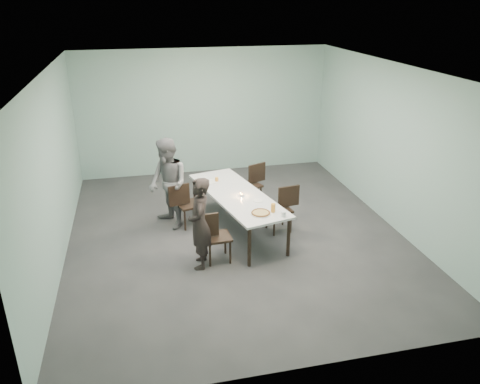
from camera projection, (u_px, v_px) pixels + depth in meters
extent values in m
plane|color=#333335|center=(236.00, 234.00, 8.71)|extent=(7.00, 7.00, 0.00)
cube|color=#90B5AD|center=(204.00, 112.00, 11.27)|extent=(6.00, 0.02, 3.00)
cube|color=#90B5AD|center=(305.00, 260.00, 4.98)|extent=(6.00, 0.02, 3.00)
cube|color=#90B5AD|center=(53.00, 171.00, 7.51)|extent=(0.02, 7.00, 3.00)
cube|color=#90B5AD|center=(392.00, 146.00, 8.74)|extent=(0.02, 7.00, 3.00)
cube|color=white|center=(235.00, 69.00, 7.54)|extent=(6.00, 7.00, 0.02)
cube|color=white|center=(237.00, 195.00, 8.56)|extent=(1.47, 2.74, 0.04)
cylinder|color=black|center=(249.00, 247.00, 7.54)|extent=(0.06, 0.06, 0.71)
cylinder|color=black|center=(195.00, 194.00, 9.56)|extent=(0.06, 0.06, 0.71)
cylinder|color=black|center=(289.00, 237.00, 7.84)|extent=(0.06, 0.06, 0.71)
cylinder|color=black|center=(228.00, 188.00, 9.86)|extent=(0.06, 0.06, 0.71)
cube|color=black|center=(218.00, 237.00, 7.69)|extent=(0.44, 0.44, 0.04)
cube|color=black|center=(206.00, 225.00, 7.55)|extent=(0.42, 0.06, 0.40)
cylinder|color=black|center=(210.00, 255.00, 7.59)|extent=(0.04, 0.04, 0.41)
cylinder|color=black|center=(206.00, 245.00, 7.89)|extent=(0.04, 0.04, 0.41)
cylinder|color=black|center=(230.00, 252.00, 7.67)|extent=(0.04, 0.04, 0.41)
cylinder|color=black|center=(225.00, 243.00, 7.97)|extent=(0.04, 0.04, 0.41)
cube|color=black|center=(189.00, 205.00, 8.88)|extent=(0.53, 0.53, 0.04)
cube|color=black|center=(179.00, 195.00, 8.70)|extent=(0.41, 0.17, 0.40)
cylinder|color=black|center=(185.00, 221.00, 8.76)|extent=(0.04, 0.04, 0.41)
cylinder|color=black|center=(178.00, 214.00, 9.02)|extent=(0.04, 0.04, 0.41)
cylinder|color=black|center=(201.00, 217.00, 8.92)|extent=(0.04, 0.04, 0.41)
cylinder|color=black|center=(193.00, 210.00, 9.19)|extent=(0.04, 0.04, 0.41)
cube|color=black|center=(279.00, 209.00, 8.68)|extent=(0.48, 0.48, 0.04)
cube|color=black|center=(289.00, 196.00, 8.65)|extent=(0.42, 0.10, 0.40)
cylinder|color=black|center=(283.00, 215.00, 8.97)|extent=(0.04, 0.04, 0.41)
cylinder|color=black|center=(291.00, 223.00, 8.68)|extent=(0.04, 0.04, 0.41)
cylinder|color=black|center=(267.00, 218.00, 8.86)|extent=(0.04, 0.04, 0.41)
cylinder|color=black|center=(274.00, 226.00, 8.56)|extent=(0.04, 0.04, 0.41)
cube|color=black|center=(250.00, 185.00, 9.77)|extent=(0.55, 0.55, 0.04)
cube|color=black|center=(257.00, 173.00, 9.78)|extent=(0.40, 0.20, 0.40)
cylinder|color=black|center=(251.00, 191.00, 10.08)|extent=(0.04, 0.04, 0.41)
cylinder|color=black|center=(261.00, 196.00, 9.82)|extent=(0.04, 0.04, 0.41)
cylinder|color=black|center=(238.00, 195.00, 9.90)|extent=(0.04, 0.04, 0.41)
cylinder|color=black|center=(248.00, 200.00, 9.64)|extent=(0.04, 0.04, 0.41)
imported|color=black|center=(200.00, 223.00, 7.41)|extent=(0.45, 0.61, 1.53)
imported|color=slate|center=(168.00, 184.00, 8.69)|extent=(0.92, 1.02, 1.72)
cylinder|color=white|center=(261.00, 214.00, 7.76)|extent=(0.34, 0.34, 0.01)
cylinder|color=tan|center=(261.00, 213.00, 7.75)|extent=(0.30, 0.30, 0.01)
torus|color=brown|center=(261.00, 213.00, 7.75)|extent=(0.32, 0.32, 0.03)
cylinder|color=white|center=(258.00, 200.00, 8.26)|extent=(0.18, 0.18, 0.01)
cylinder|color=orange|center=(273.00, 208.00, 7.80)|extent=(0.08, 0.08, 0.15)
cylinder|color=silver|center=(283.00, 214.00, 7.65)|extent=(0.08, 0.08, 0.09)
cylinder|color=silver|center=(242.00, 195.00, 8.44)|extent=(0.06, 0.06, 0.03)
cylinder|color=orange|center=(242.00, 194.00, 8.43)|extent=(0.04, 0.04, 0.01)
cylinder|color=orange|center=(217.00, 179.00, 9.11)|extent=(0.07, 0.07, 0.08)
cube|color=silver|center=(210.00, 182.00, 9.09)|extent=(0.34, 0.28, 0.01)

